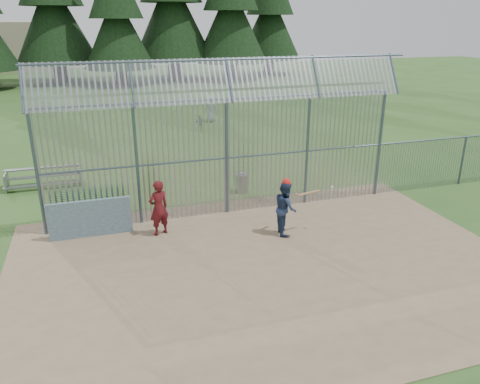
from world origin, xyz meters
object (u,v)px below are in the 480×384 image
object	(u,v)px
onlooker	(159,208)
bleacher	(44,177)
trash_can	(242,183)
batter	(285,208)
dugout_wall	(90,218)

from	to	relation	value
onlooker	bleacher	xyz separation A→B (m)	(-3.82, 5.93, -0.50)
onlooker	trash_can	xyz separation A→B (m)	(3.66, 2.90, -0.53)
onlooker	trash_can	size ratio (longest dim) A/B	2.18
onlooker	trash_can	distance (m)	4.69
trash_can	bleacher	world-z (taller)	trash_can
bleacher	onlooker	bearing A→B (deg)	-57.22
bleacher	batter	bearing A→B (deg)	-42.68
batter	trash_can	bearing A→B (deg)	11.90
batter	onlooker	bearing A→B (deg)	83.50
onlooker	batter	bearing A→B (deg)	142.24
onlooker	dugout_wall	bearing A→B (deg)	-35.19
dugout_wall	batter	xyz separation A→B (m)	(5.87, -1.61, 0.26)
dugout_wall	trash_can	bearing A→B (deg)	22.72
onlooker	trash_can	world-z (taller)	onlooker
dugout_wall	onlooker	distance (m)	2.14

